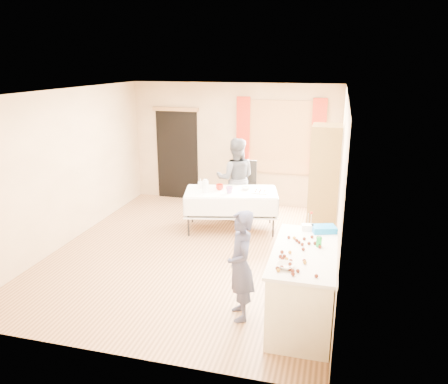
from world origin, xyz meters
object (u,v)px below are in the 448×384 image
(counter, at_px, (303,285))
(party_table, at_px, (231,207))
(chair, at_px, (244,199))
(girl, at_px, (241,266))
(cabinet, at_px, (324,183))
(woman, at_px, (236,178))

(counter, relative_size, party_table, 0.87)
(counter, height_order, chair, chair)
(girl, bearing_deg, cabinet, 139.22)
(woman, bearing_deg, cabinet, 146.90)
(cabinet, xyz_separation_m, woman, (-1.72, 0.66, -0.20))
(party_table, distance_m, chair, 0.89)
(cabinet, bearing_deg, girl, -106.61)
(girl, bearing_deg, counter, 76.93)
(girl, distance_m, woman, 3.59)
(party_table, xyz_separation_m, woman, (-0.07, 0.67, 0.36))
(counter, relative_size, chair, 1.45)
(cabinet, height_order, woman, cabinet)
(cabinet, height_order, counter, cabinet)
(counter, bearing_deg, cabinet, 87.86)
(counter, xyz_separation_m, woman, (-1.62, 3.33, 0.35))
(girl, xyz_separation_m, woman, (-0.88, 3.48, 0.11))
(cabinet, xyz_separation_m, girl, (-0.84, -2.82, -0.32))
(cabinet, distance_m, party_table, 1.74)
(girl, height_order, woman, woman)
(cabinet, distance_m, girl, 2.96)
(cabinet, height_order, party_table, cabinet)
(girl, bearing_deg, woman, 170.00)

